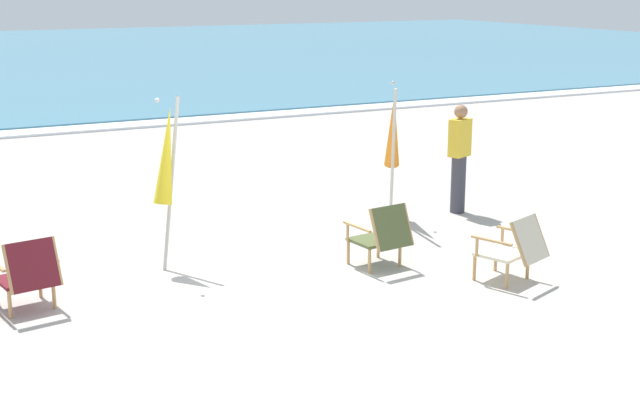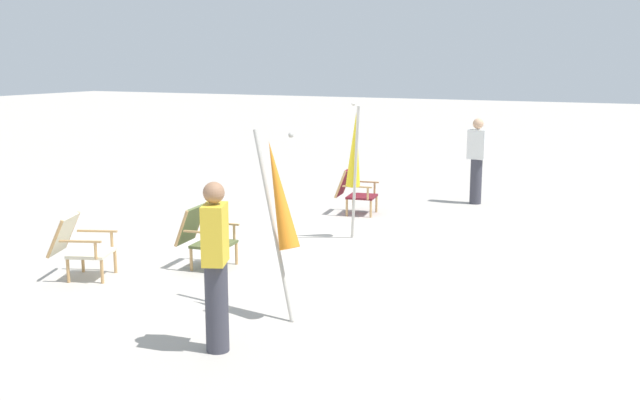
{
  "view_description": "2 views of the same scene",
  "coord_description": "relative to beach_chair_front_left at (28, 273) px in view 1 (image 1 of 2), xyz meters",
  "views": [
    {
      "loc": [
        -3.7,
        -9.12,
        3.44
      ],
      "look_at": [
        1.2,
        0.57,
        0.72
      ],
      "focal_mm": 50.0,
      "sensor_mm": 36.0,
      "label": 1
    },
    {
      "loc": [
        9.66,
        5.33,
        2.74
      ],
      "look_at": [
        0.83,
        1.09,
        0.88
      ],
      "focal_mm": 42.0,
      "sensor_mm": 36.0,
      "label": 2
    }
  ],
  "objects": [
    {
      "name": "surf_band",
      "position": [
        2.43,
        11.56,
        -0.4
      ],
      "size": [
        80.0,
        1.1,
        0.06
      ],
      "primitive_type": "cube",
      "color": "white",
      "rests_on": "ground"
    },
    {
      "name": "beach_chair_front_right",
      "position": [
        4.06,
        -0.44,
        -0.0
      ],
      "size": [
        0.66,
        0.76,
        0.81
      ],
      "color": "#515B33",
      "rests_on": "ground"
    },
    {
      "name": "umbrella_furled_orange",
      "position": [
        5.32,
        1.41,
        0.88
      ],
      "size": [
        0.5,
        0.76,
        2.01
      ],
      "color": "#B7B2A8",
      "rests_on": "ground"
    },
    {
      "name": "beach_chair_mid_center",
      "position": [
        5.15,
        -1.57,
        -0.0
      ],
      "size": [
        0.79,
        0.88,
        0.8
      ],
      "color": "beige",
      "rests_on": "ground"
    },
    {
      "name": "ground_plane",
      "position": [
        2.43,
        -0.19,
        -0.43
      ],
      "size": [
        80.0,
        80.0,
        0.0
      ],
      "primitive_type": "plane",
      "color": "#B2AAA0"
    },
    {
      "name": "beach_chair_front_left",
      "position": [
        0.0,
        0.0,
        0.0
      ],
      "size": [
        0.68,
        0.77,
        0.81
      ],
      "color": "maroon",
      "rests_on": "ground"
    },
    {
      "name": "person_near_chairs",
      "position": [
        6.44,
        1.35,
        0.41
      ],
      "size": [
        0.39,
        0.31,
        1.63
      ],
      "color": "#383842",
      "rests_on": "ground"
    },
    {
      "name": "umbrella_furled_yellow",
      "position": [
        1.79,
        0.77,
        0.94
      ],
      "size": [
        0.49,
        0.43,
        2.1
      ],
      "color": "#B7B2A8",
      "rests_on": "ground"
    }
  ]
}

